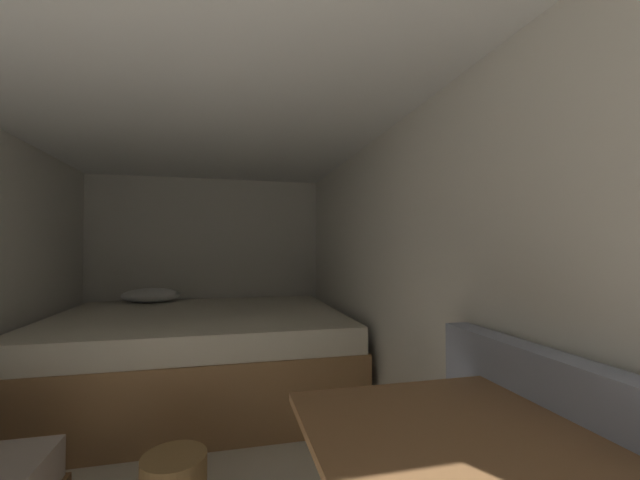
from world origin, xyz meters
name	(u,v)px	position (x,y,z in m)	size (l,w,h in m)	color
wall_back	(207,270)	(0.00, 4.01, 1.02)	(2.58, 0.05, 2.03)	silver
wall_right	(407,287)	(1.26, 1.67, 1.02)	(0.05, 4.63, 2.03)	silver
ceiling_slab	(186,95)	(0.00, 1.67, 2.06)	(2.58, 4.63, 0.05)	white
bed	(200,354)	(0.00, 2.99, 0.35)	(2.36, 1.91, 0.85)	#9E7247
dinette_table	(461,469)	(0.80, 0.44, 0.68)	(0.77, 0.72, 0.78)	brown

